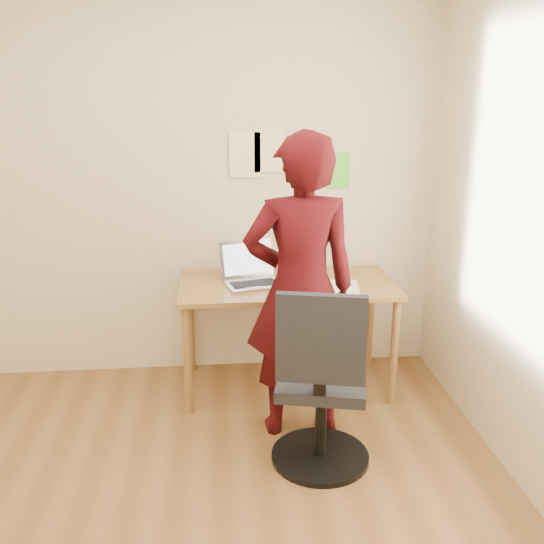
{
  "coord_description": "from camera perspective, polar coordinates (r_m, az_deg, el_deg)",
  "views": [
    {
      "loc": [
        0.23,
        -2.34,
        1.97
      ],
      "look_at": [
        0.55,
        0.95,
        0.95
      ],
      "focal_mm": 40.0,
      "sensor_mm": 36.0,
      "label": 1
    }
  ],
  "objects": [
    {
      "name": "wall_note_mid",
      "position": [
        4.12,
        -0.2,
        11.44
      ],
      "size": [
        0.21,
        0.0,
        0.3
      ],
      "primitive_type": "cube",
      "color": "#FBDE96",
      "rests_on": "room"
    },
    {
      "name": "person",
      "position": [
        3.4,
        2.67,
        -1.61
      ],
      "size": [
        0.66,
        0.45,
        1.76
      ],
      "primitive_type": "imported",
      "rotation": [
        0.0,
        0.0,
        3.19
      ],
      "color": "#37070A",
      "rests_on": "ground"
    },
    {
      "name": "office_chair",
      "position": [
        3.22,
        4.64,
        -11.24
      ],
      "size": [
        0.55,
        0.56,
        1.03
      ],
      "rotation": [
        0.0,
        0.0,
        -0.23
      ],
      "color": "black",
      "rests_on": "ground"
    },
    {
      "name": "room",
      "position": [
        2.43,
        -10.76,
        2.08
      ],
      "size": [
        3.58,
        3.58,
        2.78
      ],
      "color": "brown",
      "rests_on": "ground"
    },
    {
      "name": "laptop",
      "position": [
        3.93,
        -1.93,
        -0.29
      ],
      "size": [
        0.43,
        0.4,
        0.26
      ],
      "rotation": [
        0.0,
        0.0,
        0.26
      ],
      "color": "#B9B9C0",
      "rests_on": "desk"
    },
    {
      "name": "phone",
      "position": [
        3.78,
        5.33,
        -1.84
      ],
      "size": [
        0.07,
        0.12,
        0.01
      ],
      "rotation": [
        0.0,
        0.0,
        0.14
      ],
      "color": "black",
      "rests_on": "desk"
    },
    {
      "name": "desk",
      "position": [
        3.97,
        1.41,
        -2.22
      ],
      "size": [
        1.4,
        0.7,
        0.74
      ],
      "color": "olive",
      "rests_on": "ground"
    },
    {
      "name": "wall_note_left",
      "position": [
        4.11,
        -2.57,
        10.94
      ],
      "size": [
        0.21,
        0.0,
        0.3
      ],
      "primitive_type": "cube",
      "color": "#FBDE96",
      "rests_on": "room"
    },
    {
      "name": "wall_note_right",
      "position": [
        4.2,
        6.13,
        9.51
      ],
      "size": [
        0.18,
        0.0,
        0.24
      ],
      "primitive_type": "cube",
      "color": "#59DB31",
      "rests_on": "room"
    },
    {
      "name": "paper_sheet",
      "position": [
        3.9,
        6.64,
        -1.35
      ],
      "size": [
        0.24,
        0.31,
        0.0
      ],
      "primitive_type": "cube",
      "rotation": [
        0.0,
        0.0,
        -0.14
      ],
      "color": "white",
      "rests_on": "desk"
    }
  ]
}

